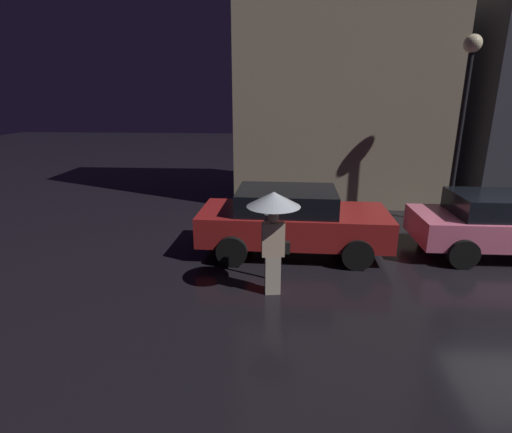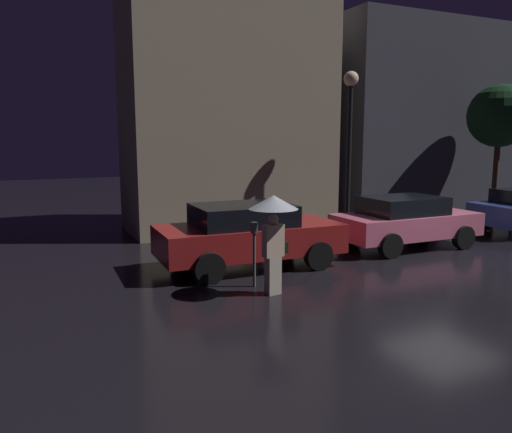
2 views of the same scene
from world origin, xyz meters
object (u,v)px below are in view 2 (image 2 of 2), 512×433
parked_car_pink (405,221)px  street_lamp_near (350,120)px  parked_car_red (248,234)px  pedestrian_with_umbrella (273,217)px  parking_meter (254,247)px

parked_car_pink → street_lamp_near: 3.66m
parked_car_red → street_lamp_near: bearing=30.4°
parked_car_red → pedestrian_with_umbrella: bearing=-99.0°
pedestrian_with_umbrella → parking_meter: pedestrian_with_umbrella is taller
parked_car_red → parked_car_pink: 4.81m
pedestrian_with_umbrella → parked_car_pink: bearing=-163.9°
parking_meter → parked_car_pink: bearing=17.1°
parked_car_red → pedestrian_with_umbrella: 2.23m
parking_meter → street_lamp_near: 6.96m
parked_car_pink → parking_meter: bearing=-162.9°
parked_car_red → street_lamp_near: street_lamp_near is taller
parked_car_red → pedestrian_with_umbrella: size_ratio=2.23×
street_lamp_near → parked_car_red: bearing=-151.0°
parking_meter → pedestrian_with_umbrella: bearing=-77.9°
pedestrian_with_umbrella → street_lamp_near: size_ratio=0.39×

